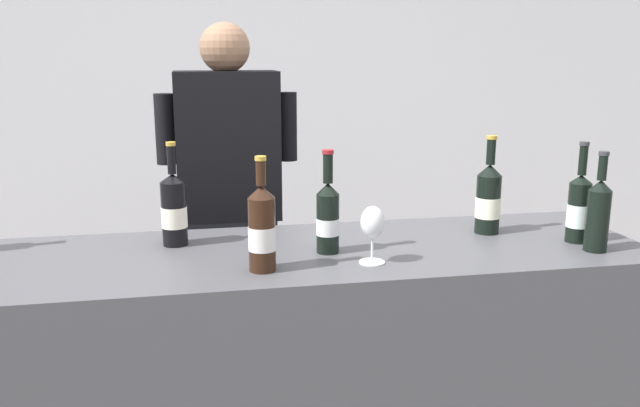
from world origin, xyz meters
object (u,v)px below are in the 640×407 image
(wine_bottle_1, at_px, (598,213))
(wine_bottle_6, at_px, (488,199))
(wine_bottle_0, at_px, (328,216))
(wine_glass, at_px, (373,225))
(person_server, at_px, (231,231))
(wine_bottle_4, at_px, (262,229))
(wine_bottle_3, at_px, (579,208))
(wine_bottle_2, at_px, (174,209))

(wine_bottle_1, height_order, wine_bottle_6, wine_bottle_6)
(wine_bottle_0, relative_size, wine_bottle_1, 1.02)
(wine_bottle_0, bearing_deg, wine_glass, -50.10)
(wine_glass, height_order, person_server, person_server)
(wine_bottle_4, height_order, person_server, person_server)
(wine_bottle_3, bearing_deg, wine_bottle_4, -174.68)
(wine_bottle_4, height_order, wine_bottle_6, wine_bottle_6)
(wine_bottle_0, bearing_deg, person_server, 109.44)
(wine_bottle_4, bearing_deg, wine_bottle_0, 32.02)
(wine_glass, bearing_deg, wine_bottle_4, -178.68)
(wine_glass, distance_m, person_server, 0.98)
(wine_bottle_2, xyz_separation_m, person_server, (0.21, 0.58, -0.24))
(wine_bottle_0, xyz_separation_m, person_server, (-0.26, 0.75, -0.24))
(wine_bottle_1, height_order, wine_glass, wine_bottle_1)
(wine_bottle_0, xyz_separation_m, wine_bottle_3, (0.83, -0.04, -0.00))
(wine_bottle_1, relative_size, wine_bottle_4, 0.95)
(wine_bottle_1, relative_size, wine_bottle_6, 0.93)
(wine_bottle_1, relative_size, wine_bottle_2, 0.94)
(wine_bottle_6, distance_m, person_server, 1.09)
(wine_bottle_1, bearing_deg, wine_bottle_2, 166.36)
(person_server, bearing_deg, wine_bottle_4, -87.02)
(wine_bottle_0, relative_size, wine_bottle_6, 0.96)
(wine_bottle_3, xyz_separation_m, wine_bottle_4, (-1.05, -0.10, 0.01))
(wine_bottle_4, relative_size, wine_glass, 1.91)
(wine_bottle_3, relative_size, wine_glass, 1.92)
(wine_bottle_6, height_order, person_server, person_server)
(wine_bottle_0, height_order, wine_bottle_1, wine_bottle_0)
(wine_bottle_4, bearing_deg, wine_bottle_6, 17.72)
(wine_bottle_4, bearing_deg, person_server, 92.98)
(wine_bottle_2, distance_m, wine_glass, 0.65)
(wine_bottle_6, bearing_deg, wine_bottle_2, 177.17)
(wine_glass, bearing_deg, wine_bottle_1, -1.07)
(wine_bottle_3, bearing_deg, wine_glass, -172.89)
(wine_bottle_6, relative_size, person_server, 0.20)
(wine_bottle_1, distance_m, person_server, 1.43)
(wine_glass, bearing_deg, wine_bottle_3, 7.11)
(wine_bottle_0, distance_m, wine_bottle_3, 0.83)
(wine_glass, bearing_deg, person_server, 112.98)
(wine_bottle_1, distance_m, wine_bottle_4, 1.05)
(wine_bottle_1, distance_m, wine_bottle_3, 0.10)
(wine_bottle_1, height_order, wine_bottle_3, wine_bottle_3)
(wine_bottle_0, height_order, wine_bottle_2, wine_bottle_2)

